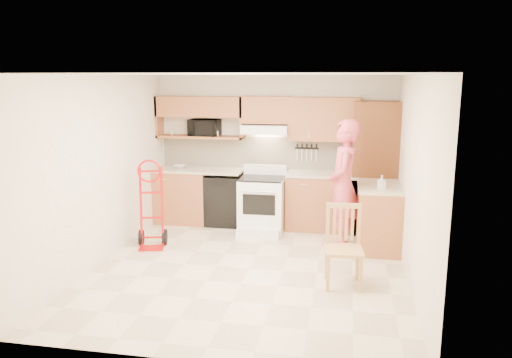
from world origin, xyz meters
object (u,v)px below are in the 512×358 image
(range, at_px, (262,200))
(person, at_px, (343,186))
(microwave, at_px, (204,127))
(dining_chair, at_px, (344,247))
(hand_truck, at_px, (151,208))

(range, xyz_separation_m, person, (1.29, -0.66, 0.42))
(microwave, height_order, person, person)
(range, bearing_deg, person, -27.15)
(range, height_order, person, person)
(person, bearing_deg, range, -117.93)
(dining_chair, bearing_deg, person, 86.70)
(hand_truck, xyz_separation_m, dining_chair, (2.79, -0.92, -0.10))
(microwave, relative_size, range, 0.48)
(person, bearing_deg, microwave, -116.76)
(microwave, bearing_deg, hand_truck, -100.10)
(person, height_order, dining_chair, person)
(microwave, bearing_deg, dining_chair, -40.72)
(range, bearing_deg, microwave, 155.46)
(person, relative_size, hand_truck, 1.61)
(microwave, distance_m, dining_chair, 3.59)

